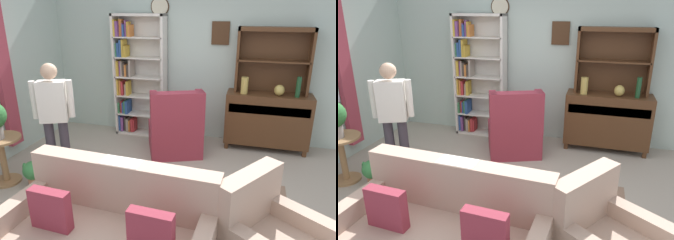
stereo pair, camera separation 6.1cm
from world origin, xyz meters
The scene contains 16 objects.
ground_plane centered at (0.00, 0.00, -0.01)m, with size 5.40×4.60×0.02m, color #9E9384.
wall_back centered at (0.00, 2.13, 1.41)m, with size 5.00×0.09×2.80m.
area_rug centered at (0.20, -0.30, 0.00)m, with size 2.69×1.98×0.01m, color #846651.
bookshelf centered at (-0.96, 1.94, 1.04)m, with size 0.90×0.30×2.10m.
sideboard centered at (1.29, 1.86, 0.51)m, with size 1.30×0.45×0.92m.
sideboard_hutch centered at (1.29, 1.97, 1.56)m, with size 1.10×0.26×1.00m.
vase_tall centered at (0.90, 1.78, 1.05)m, with size 0.11×0.11×0.26m, color tan.
vase_round centered at (1.42, 1.79, 1.01)m, with size 0.15×0.15×0.17m, color tan.
bottle_wine centered at (1.68, 1.77, 1.07)m, with size 0.07×0.07×0.31m, color #194223.
couch_floral centered at (-0.06, -1.11, 0.31)m, with size 1.84×0.94×0.90m.
wingback_chair centered at (-0.08, 1.28, 0.38)m, with size 1.02×1.03×1.05m.
plant_stand centered at (-2.02, -0.17, 0.39)m, with size 0.52×0.52×0.64m.
potted_plant_small centered at (-1.62, -0.15, 0.20)m, with size 0.25×0.25×0.34m.
person_reading centered at (-1.39, 0.13, 0.91)m, with size 0.51×0.32×1.56m.
coffee_table centered at (-0.10, -0.27, 0.35)m, with size 0.80×0.50×0.42m.
book_stack centered at (-0.25, -0.18, 0.45)m, with size 0.17×0.15×0.07m.
Camera 2 is at (1.08, -3.11, 2.19)m, focal length 33.53 mm.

